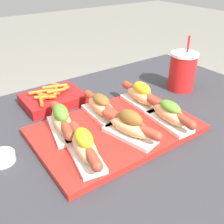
# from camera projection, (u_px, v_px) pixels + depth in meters

# --- Properties ---
(patio_table) EXTENTS (1.32, 0.90, 0.70)m
(patio_table) POSITION_uv_depth(u_px,v_px,m) (114.00, 218.00, 0.92)
(patio_table) COLOR #333338
(patio_table) RESTS_ON ground_plane
(serving_tray) EXTENTS (0.46, 0.30, 0.02)m
(serving_tray) POSITION_uv_depth(u_px,v_px,m) (116.00, 129.00, 0.76)
(serving_tray) COLOR red
(serving_tray) RESTS_ON patio_table
(hot_dog_0) EXTENTS (0.09, 0.19, 0.08)m
(hot_dog_0) POSITION_uv_depth(u_px,v_px,m) (84.00, 146.00, 0.62)
(hot_dog_0) COLOR white
(hot_dog_0) RESTS_ON serving_tray
(hot_dog_1) EXTENTS (0.10, 0.19, 0.08)m
(hot_dog_1) POSITION_uv_depth(u_px,v_px,m) (130.00, 126.00, 0.70)
(hot_dog_1) COLOR white
(hot_dog_1) RESTS_ON serving_tray
(hot_dog_2) EXTENTS (0.07, 0.20, 0.07)m
(hot_dog_2) POSITION_uv_depth(u_px,v_px,m) (169.00, 114.00, 0.76)
(hot_dog_2) COLOR white
(hot_dog_2) RESTS_ON serving_tray
(hot_dog_3) EXTENTS (0.09, 0.19, 0.08)m
(hot_dog_3) POSITION_uv_depth(u_px,v_px,m) (62.00, 120.00, 0.72)
(hot_dog_3) COLOR white
(hot_dog_3) RESTS_ON serving_tray
(hot_dog_4) EXTENTS (0.07, 0.20, 0.07)m
(hot_dog_4) POSITION_uv_depth(u_px,v_px,m) (101.00, 106.00, 0.79)
(hot_dog_4) COLOR white
(hot_dog_4) RESTS_ON serving_tray
(hot_dog_5) EXTENTS (0.06, 0.20, 0.08)m
(hot_dog_5) POSITION_uv_depth(u_px,v_px,m) (141.00, 95.00, 0.86)
(hot_dog_5) COLOR white
(hot_dog_5) RESTS_ON serving_tray
(sauce_bowl) EXTENTS (0.07, 0.07, 0.02)m
(sauce_bowl) POSITION_uv_depth(u_px,v_px,m) (1.00, 157.00, 0.65)
(sauce_bowl) COLOR white
(sauce_bowl) RESTS_ON patio_table
(drink_cup) EXTENTS (0.10, 0.10, 0.20)m
(drink_cup) POSITION_uv_depth(u_px,v_px,m) (182.00, 71.00, 0.99)
(drink_cup) COLOR red
(drink_cup) RESTS_ON patio_table
(fries_basket) EXTENTS (0.20, 0.15, 0.06)m
(fries_basket) POSITION_uv_depth(u_px,v_px,m) (53.00, 99.00, 0.91)
(fries_basket) COLOR #B21919
(fries_basket) RESTS_ON patio_table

